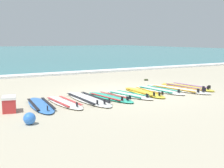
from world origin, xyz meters
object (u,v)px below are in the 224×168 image
at_px(surfboard_2, 88,99).
at_px(surfboard_8, 187,87).
at_px(beach_ball, 29,119).
at_px(surfboard_1, 64,102).
at_px(surfboard_7, 177,89).
at_px(surfboard_5, 144,92).
at_px(surfboard_0, 41,105).
at_px(surfboard_3, 110,97).
at_px(surfboard_6, 159,90).
at_px(surfboard_4, 129,95).
at_px(cooler_box, 9,104).

height_order(surfboard_2, surfboard_8, same).
xyz_separation_m(surfboard_8, beach_ball, (-6.08, -1.88, 0.09)).
distance_m(surfboard_1, surfboard_2, 0.78).
bearing_deg(surfboard_7, surfboard_5, 178.98).
relative_size(surfboard_0, surfboard_2, 0.85).
bearing_deg(surfboard_8, surfboard_3, -174.74).
xyz_separation_m(surfboard_1, surfboard_6, (3.47, 0.30, -0.00)).
bearing_deg(surfboard_7, surfboard_0, -178.14).
relative_size(surfboard_5, surfboard_6, 0.98).
relative_size(surfboard_0, surfboard_8, 0.93).
bearing_deg(surfboard_4, surfboard_2, 176.29).
bearing_deg(surfboard_5, surfboard_7, -1.02).
bearing_deg(beach_ball, surfboard_3, 29.70).
bearing_deg(surfboard_7, surfboard_8, 16.29).
relative_size(surfboard_3, surfboard_4, 1.06).
xyz_separation_m(surfboard_1, surfboard_5, (2.76, 0.19, 0.00)).
distance_m(surfboard_8, beach_ball, 6.36).
xyz_separation_m(surfboard_1, beach_ball, (-1.33, -1.54, 0.09)).
relative_size(surfboard_4, cooler_box, 3.85).
bearing_deg(surfboard_5, surfboard_8, 4.30).
bearing_deg(cooler_box, surfboard_8, 5.15).
height_order(surfboard_1, surfboard_5, same).
xyz_separation_m(surfboard_1, cooler_box, (-1.46, -0.22, 0.16)).
relative_size(surfboard_8, beach_ball, 9.32).
bearing_deg(beach_ball, surfboard_8, 17.17).
distance_m(surfboard_2, surfboard_5, 2.00).
bearing_deg(surfboard_4, surfboard_7, 3.27).
height_order(surfboard_5, surfboard_6, same).
relative_size(surfboard_2, surfboard_8, 1.10).
xyz_separation_m(surfboard_1, surfboard_3, (1.43, 0.04, 0.00)).
height_order(surfboard_0, surfboard_3, same).
height_order(surfboard_2, surfboard_5, same).
distance_m(surfboard_0, surfboard_6, 4.12).
bearing_deg(surfboard_5, beach_ball, -157.09).
bearing_deg(surfboard_8, surfboard_1, -175.87).
relative_size(surfboard_3, beach_ball, 8.37).
relative_size(surfboard_6, cooler_box, 4.34).
xyz_separation_m(surfboard_7, beach_ball, (-5.48, -1.70, 0.09)).
bearing_deg(surfboard_7, surfboard_6, 169.10).
distance_m(surfboard_3, beach_ball, 3.18).
bearing_deg(surfboard_6, surfboard_2, -176.55).
relative_size(surfboard_0, surfboard_6, 0.97).
bearing_deg(surfboard_6, surfboard_5, -171.37).
distance_m(surfboard_6, surfboard_8, 1.28).
distance_m(surfboard_2, surfboard_7, 3.39).
relative_size(surfboard_1, surfboard_4, 1.02).
relative_size(surfboard_3, surfboard_8, 0.90).
xyz_separation_m(surfboard_4, cooler_box, (-3.55, -0.27, 0.16)).
xyz_separation_m(surfboard_2, surfboard_4, (1.33, -0.09, -0.00)).
bearing_deg(surfboard_4, beach_ball, -155.14).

